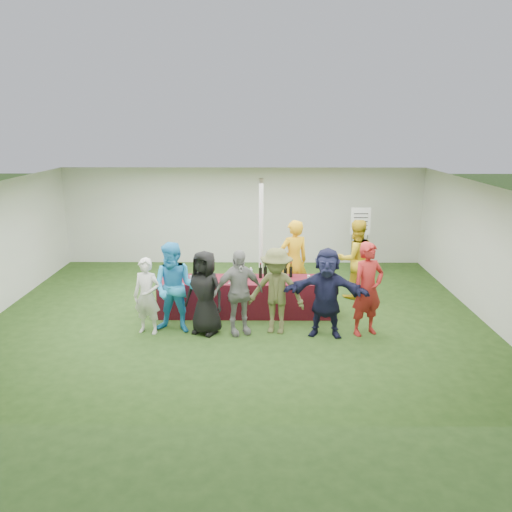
{
  "coord_description": "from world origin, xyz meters",
  "views": [
    {
      "loc": [
        0.48,
        -9.8,
        3.88
      ],
      "look_at": [
        0.4,
        0.02,
        1.25
      ],
      "focal_mm": 35.0,
      "sensor_mm": 36.0,
      "label": 1
    }
  ],
  "objects_px": {
    "staff_pourer": "(294,261)",
    "customer_0": "(147,296)",
    "staff_back": "(355,259)",
    "customer_4": "(276,291)",
    "dump_bucket": "(324,279)",
    "serving_table": "(246,296)",
    "customer_2": "(205,293)",
    "customer_1": "(175,288)",
    "customer_5": "(326,293)",
    "customer_6": "(368,289)",
    "customer_3": "(238,292)",
    "wine_list_sign": "(360,227)"
  },
  "relations": [
    {
      "from": "customer_4",
      "to": "customer_5",
      "type": "bearing_deg",
      "value": 5.8
    },
    {
      "from": "wine_list_sign",
      "to": "customer_5",
      "type": "xyz_separation_m",
      "value": [
        -1.34,
        -3.79,
        -0.47
      ]
    },
    {
      "from": "staff_pourer",
      "to": "customer_2",
      "type": "distance_m",
      "value": 2.5
    },
    {
      "from": "staff_pourer",
      "to": "customer_0",
      "type": "relative_size",
      "value": 1.27
    },
    {
      "from": "serving_table",
      "to": "staff_pourer",
      "type": "xyz_separation_m",
      "value": [
        1.02,
        0.77,
        0.55
      ]
    },
    {
      "from": "dump_bucket",
      "to": "customer_2",
      "type": "height_order",
      "value": "customer_2"
    },
    {
      "from": "dump_bucket",
      "to": "staff_pourer",
      "type": "xyz_separation_m",
      "value": [
        -0.56,
        0.99,
        0.09
      ]
    },
    {
      "from": "dump_bucket",
      "to": "customer_2",
      "type": "xyz_separation_m",
      "value": [
        -2.33,
        -0.77,
        -0.04
      ]
    },
    {
      "from": "staff_pourer",
      "to": "customer_1",
      "type": "distance_m",
      "value": 2.9
    },
    {
      "from": "serving_table",
      "to": "customer_6",
      "type": "xyz_separation_m",
      "value": [
        2.29,
        -1.02,
        0.52
      ]
    },
    {
      "from": "customer_1",
      "to": "dump_bucket",
      "type": "bearing_deg",
      "value": 24.7
    },
    {
      "from": "wine_list_sign",
      "to": "customer_6",
      "type": "bearing_deg",
      "value": -98.57
    },
    {
      "from": "wine_list_sign",
      "to": "customer_2",
      "type": "relative_size",
      "value": 1.12
    },
    {
      "from": "dump_bucket",
      "to": "serving_table",
      "type": "bearing_deg",
      "value": 172.08
    },
    {
      "from": "customer_4",
      "to": "customer_6",
      "type": "xyz_separation_m",
      "value": [
        1.7,
        -0.06,
        0.06
      ]
    },
    {
      "from": "serving_table",
      "to": "customer_0",
      "type": "bearing_deg",
      "value": -151.51
    },
    {
      "from": "customer_1",
      "to": "customer_3",
      "type": "distance_m",
      "value": 1.21
    },
    {
      "from": "customer_0",
      "to": "customer_2",
      "type": "xyz_separation_m",
      "value": [
        1.09,
        0.01,
        0.07
      ]
    },
    {
      "from": "wine_list_sign",
      "to": "customer_6",
      "type": "xyz_separation_m",
      "value": [
        -0.56,
        -3.72,
        -0.42
      ]
    },
    {
      "from": "customer_0",
      "to": "customer_2",
      "type": "height_order",
      "value": "customer_2"
    },
    {
      "from": "customer_4",
      "to": "customer_5",
      "type": "relative_size",
      "value": 0.98
    },
    {
      "from": "staff_pourer",
      "to": "staff_back",
      "type": "distance_m",
      "value": 1.44
    },
    {
      "from": "customer_3",
      "to": "customer_6",
      "type": "xyz_separation_m",
      "value": [
        2.41,
        -0.0,
        0.07
      ]
    },
    {
      "from": "wine_list_sign",
      "to": "customer_3",
      "type": "xyz_separation_m",
      "value": [
        -2.97,
        -3.72,
        -0.5
      ]
    },
    {
      "from": "serving_table",
      "to": "wine_list_sign",
      "type": "relative_size",
      "value": 2.0
    },
    {
      "from": "staff_back",
      "to": "customer_4",
      "type": "relative_size",
      "value": 1.09
    },
    {
      "from": "serving_table",
      "to": "staff_pourer",
      "type": "bearing_deg",
      "value": 36.96
    },
    {
      "from": "customer_0",
      "to": "customer_3",
      "type": "relative_size",
      "value": 0.89
    },
    {
      "from": "staff_pourer",
      "to": "customer_6",
      "type": "distance_m",
      "value": 2.19
    },
    {
      "from": "customer_3",
      "to": "customer_4",
      "type": "bearing_deg",
      "value": -17.41
    },
    {
      "from": "serving_table",
      "to": "customer_5",
      "type": "height_order",
      "value": "customer_5"
    },
    {
      "from": "staff_pourer",
      "to": "customer_5",
      "type": "height_order",
      "value": "staff_pourer"
    },
    {
      "from": "serving_table",
      "to": "staff_back",
      "type": "xyz_separation_m",
      "value": [
        2.43,
        1.06,
        0.53
      ]
    },
    {
      "from": "customer_4",
      "to": "customer_2",
      "type": "bearing_deg",
      "value": -165.26
    },
    {
      "from": "staff_back",
      "to": "dump_bucket",
      "type": "bearing_deg",
      "value": 41.74
    },
    {
      "from": "wine_list_sign",
      "to": "customer_6",
      "type": "height_order",
      "value": "wine_list_sign"
    },
    {
      "from": "staff_back",
      "to": "customer_5",
      "type": "height_order",
      "value": "staff_back"
    },
    {
      "from": "serving_table",
      "to": "customer_2",
      "type": "xyz_separation_m",
      "value": [
        -0.75,
        -0.99,
        0.43
      ]
    },
    {
      "from": "serving_table",
      "to": "customer_2",
      "type": "height_order",
      "value": "customer_2"
    },
    {
      "from": "dump_bucket",
      "to": "customer_2",
      "type": "bearing_deg",
      "value": -161.69
    },
    {
      "from": "staff_pourer",
      "to": "dump_bucket",
      "type": "bearing_deg",
      "value": 97.74
    },
    {
      "from": "staff_pourer",
      "to": "customer_4",
      "type": "bearing_deg",
      "value": 54.26
    },
    {
      "from": "staff_back",
      "to": "customer_1",
      "type": "height_order",
      "value": "staff_back"
    },
    {
      "from": "customer_2",
      "to": "customer_3",
      "type": "height_order",
      "value": "customer_3"
    },
    {
      "from": "wine_list_sign",
      "to": "customer_2",
      "type": "xyz_separation_m",
      "value": [
        -3.6,
        -3.69,
        -0.51
      ]
    },
    {
      "from": "staff_pourer",
      "to": "staff_back",
      "type": "bearing_deg",
      "value": 169.82
    },
    {
      "from": "staff_pourer",
      "to": "customer_1",
      "type": "bearing_deg",
      "value": 14.27
    },
    {
      "from": "dump_bucket",
      "to": "staff_back",
      "type": "height_order",
      "value": "staff_back"
    },
    {
      "from": "customer_6",
      "to": "serving_table",
      "type": "bearing_deg",
      "value": 131.87
    },
    {
      "from": "serving_table",
      "to": "staff_back",
      "type": "distance_m",
      "value": 2.71
    }
  ]
}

